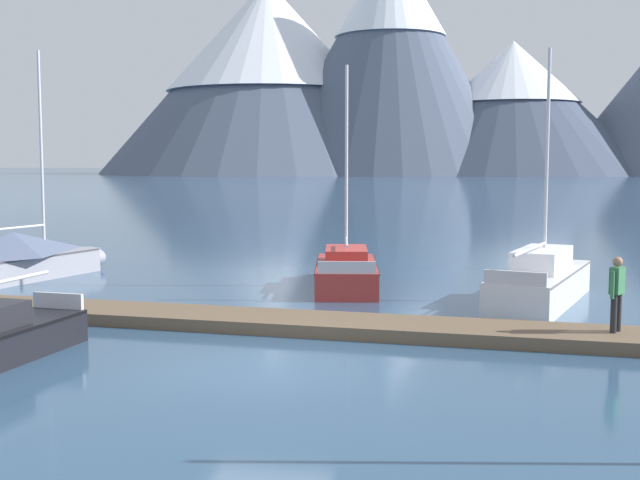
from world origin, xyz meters
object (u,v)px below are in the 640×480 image
Objects in this scene: sailboat_mid_dock_port at (346,270)px; person_on_dock at (617,289)px; sailboat_nearest_berth at (25,256)px; sailboat_mid_dock_starboard at (543,280)px.

person_on_dock is at bearing -45.26° from sailboat_mid_dock_port.
sailboat_mid_dock_port is (11.12, 0.47, -0.27)m from sailboat_nearest_berth.
sailboat_mid_dock_port is 4.22× the size of person_on_dock.
sailboat_nearest_berth reaches higher than person_on_dock.
sailboat_nearest_berth is 4.67× the size of person_on_dock.
sailboat_mid_dock_starboard is at bearing -15.86° from sailboat_mid_dock_port.
sailboat_nearest_berth is 1.11× the size of sailboat_mid_dock_port.
person_on_dock is at bearing -78.22° from sailboat_mid_dock_starboard.
sailboat_nearest_berth is at bearing 175.83° from sailboat_mid_dock_starboard.
sailboat_nearest_berth is 17.24m from sailboat_mid_dock_starboard.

